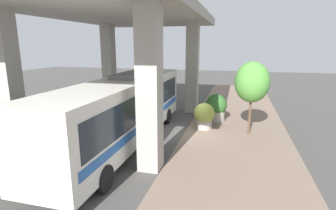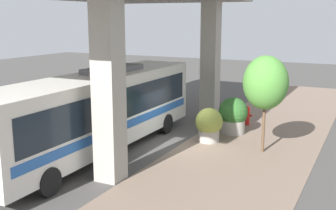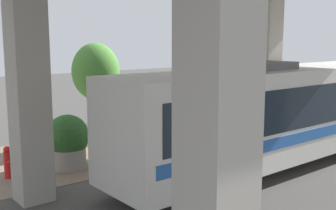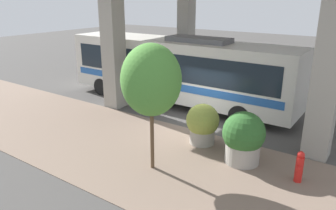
# 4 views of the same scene
# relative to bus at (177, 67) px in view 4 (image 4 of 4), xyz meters

# --- Properties ---
(ground_plane) EXTENTS (80.00, 80.00, 0.00)m
(ground_plane) POSITION_rel_bus_xyz_m (-2.77, -2.64, -2.00)
(ground_plane) COLOR #474442
(ground_plane) RESTS_ON ground
(sidewalk_strip) EXTENTS (6.00, 40.00, 0.02)m
(sidewalk_strip) POSITION_rel_bus_xyz_m (-5.77, -2.64, -1.99)
(sidewalk_strip) COLOR #7A6656
(sidewalk_strip) RESTS_ON ground
(bus) EXTENTS (2.76, 12.94, 3.68)m
(bus) POSITION_rel_bus_xyz_m (0.00, 0.00, 0.00)
(bus) COLOR silver
(bus) RESTS_ON ground
(fire_hydrant) EXTENTS (0.50, 0.24, 1.07)m
(fire_hydrant) POSITION_rel_bus_xyz_m (-4.54, -7.61, -1.46)
(fire_hydrant) COLOR red
(fire_hydrant) RESTS_ON ground
(planter_front) EXTENTS (1.30, 1.30, 1.65)m
(planter_front) POSITION_rel_bus_xyz_m (-3.76, -3.70, -1.15)
(planter_front) COLOR #9E998E
(planter_front) RESTS_ON ground
(planter_middle) EXTENTS (1.49, 1.49, 1.88)m
(planter_middle) POSITION_rel_bus_xyz_m (-4.33, -5.64, -1.05)
(planter_middle) COLOR #9E998E
(planter_middle) RESTS_ON ground
(street_tree_near) EXTENTS (1.94, 1.94, 4.28)m
(street_tree_near) POSITION_rel_bus_xyz_m (-6.47, -3.28, 1.11)
(street_tree_near) COLOR brown
(street_tree_near) RESTS_ON ground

